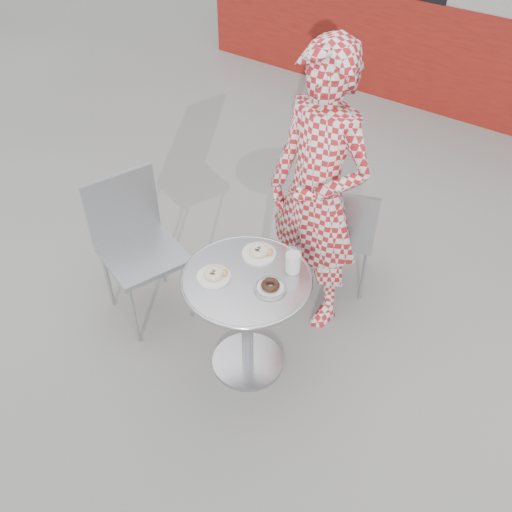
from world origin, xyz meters
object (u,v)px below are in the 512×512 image
Objects in this scene: bistro_table at (247,301)px; milk_cup at (293,262)px; chair_far at (341,250)px; chair_left at (146,276)px; seated_person at (318,196)px; plate_checker at (270,287)px; plate_far at (260,252)px; plate_near at (214,275)px.

milk_cup is at bearing 48.70° from bistro_table.
chair_far is 1.26m from chair_left.
bistro_table is 5.19× the size of milk_cup.
chair_far is 0.47× the size of seated_person.
chair_left is at bearing -133.43° from seated_person.
plate_checker is at bearing -69.55° from chair_left.
plate_far is (-0.09, -0.42, -0.16)m from seated_person.
chair_left is at bearing -164.61° from plate_far.
milk_cup is (0.16, 0.18, 0.23)m from bistro_table.
bistro_table is 0.75× the size of chair_left.
chair_far is (0.07, 0.94, -0.27)m from bistro_table.
plate_far is 1.11× the size of plate_checker.
chair_left is at bearing 27.56° from chair_far.
chair_far is at bearing 80.79° from plate_far.
plate_near is at bearing -145.75° from bistro_table.
milk_cup is at bearing -65.03° from seated_person.
bistro_table is 0.70m from seated_person.
chair_left is at bearing 172.72° from plate_near.
bistro_table is 0.27m from plate_far.
plate_checker is at bearing -42.64° from plate_far.
bistro_table is 0.40× the size of seated_person.
plate_far reaches higher than bistro_table.
bistro_table is 0.23m from plate_checker.
bistro_table is at bearing -84.64° from seated_person.
plate_near is (-0.17, -0.70, -0.16)m from seated_person.
seated_person is at bearing 75.97° from plate_near.
chair_left is 5.32× the size of plate_near.
chair_far is at bearing 94.41° from plate_checker.
chair_left reaches higher than plate_near.
chair_far is 4.50× the size of plate_far.
chair_left is (-0.76, -0.01, -0.24)m from bistro_table.
seated_person is at bearing 105.92° from milk_cup.
plate_far is at bearing 59.72° from chair_far.
milk_cup is (0.92, 0.19, 0.47)m from chair_left.
seated_person reaches higher than chair_left.
milk_cup is (0.21, -0.00, 0.04)m from plate_far.
chair_far is at bearing -22.04° from chair_left.
chair_left is 0.85m from plate_far.
seated_person is at bearing -33.16° from chair_left.
chair_left is 0.76m from plate_near.
chair_far is at bearing 93.55° from seated_person.
plate_far is 0.29m from plate_near.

